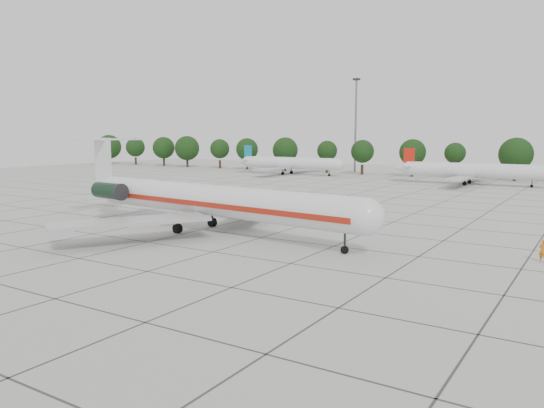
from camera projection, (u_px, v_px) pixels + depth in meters
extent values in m
plane|color=beige|center=(263.00, 237.00, 53.73)|extent=(260.00, 260.00, 0.00)
cube|color=#383838|center=(328.00, 218.00, 66.29)|extent=(170.00, 170.00, 0.02)
cylinder|color=silver|center=(214.00, 200.00, 55.71)|extent=(35.90, 7.17, 3.28)
sphere|color=silver|center=(366.00, 217.00, 44.64)|extent=(3.28, 3.28, 3.28)
cone|color=silver|center=(102.00, 188.00, 68.31)|extent=(5.29, 3.80, 3.28)
cube|color=#A01D0E|center=(225.00, 201.00, 57.02)|extent=(34.56, 3.86, 0.55)
cube|color=#A01D0E|center=(203.00, 204.00, 54.45)|extent=(34.56, 3.86, 0.55)
cube|color=#B7BABC|center=(252.00, 203.00, 64.34)|extent=(9.11, 15.58, 0.30)
cube|color=#B7BABC|center=(130.00, 221.00, 50.50)|extent=(11.64, 15.10, 0.30)
cube|color=black|center=(145.00, 187.00, 66.31)|extent=(2.31, 1.52, 0.25)
cylinder|color=black|center=(150.00, 187.00, 66.85)|extent=(4.94, 2.40, 1.89)
cube|color=black|center=(115.00, 190.00, 62.85)|extent=(2.31, 1.52, 0.25)
cylinder|color=black|center=(110.00, 191.00, 62.31)|extent=(4.94, 2.40, 1.89)
cube|color=silver|center=(103.00, 161.00, 67.55)|extent=(3.19, 0.62, 5.96)
cube|color=silver|center=(99.00, 139.00, 67.61)|extent=(4.27, 12.17, 0.22)
cylinder|color=black|center=(345.00, 243.00, 46.20)|extent=(0.22, 0.22, 1.89)
cylinder|color=black|center=(345.00, 250.00, 46.28)|extent=(0.72, 0.35, 0.70)
cylinder|color=black|center=(212.00, 215.00, 59.84)|extent=(0.26, 0.26, 1.79)
cylinder|color=black|center=(212.00, 222.00, 59.94)|extent=(1.05, 0.70, 0.99)
cylinder|color=black|center=(177.00, 221.00, 55.84)|extent=(0.26, 0.26, 1.79)
cylinder|color=black|center=(177.00, 229.00, 55.94)|extent=(1.05, 0.70, 0.99)
imported|color=#D06E0C|center=(543.00, 251.00, 43.17)|extent=(0.73, 0.51, 1.89)
cylinder|color=silver|center=(290.00, 163.00, 137.67)|extent=(27.20, 3.00, 3.00)
cube|color=#B7BABC|center=(287.00, 167.00, 138.36)|extent=(3.50, 27.20, 0.25)
cube|color=#0B6B99|center=(248.00, 152.00, 144.46)|extent=(2.40, 0.25, 3.60)
cylinder|color=black|center=(291.00, 172.00, 140.38)|extent=(0.80, 0.45, 0.80)
cylinder|color=black|center=(283.00, 173.00, 136.70)|extent=(0.80, 0.45, 0.80)
cylinder|color=silver|center=(473.00, 170.00, 109.21)|extent=(27.20, 3.00, 3.00)
cube|color=#B7BABC|center=(467.00, 176.00, 109.90)|extent=(3.50, 27.20, 0.25)
cube|color=red|center=(409.00, 156.00, 116.00)|extent=(2.40, 0.25, 3.60)
cylinder|color=black|center=(469.00, 182.00, 111.92)|extent=(0.80, 0.45, 0.80)
cylinder|color=black|center=(465.00, 184.00, 108.24)|extent=(0.80, 0.45, 0.80)
cylinder|color=#332114|center=(110.00, 160.00, 189.16)|extent=(0.70, 0.70, 2.50)
sphere|color=black|center=(109.00, 147.00, 188.54)|extent=(8.44, 8.44, 8.44)
cylinder|color=#332114|center=(136.00, 161.00, 182.16)|extent=(0.70, 0.70, 2.50)
sphere|color=black|center=(135.00, 147.00, 181.54)|extent=(6.44, 6.44, 6.44)
cylinder|color=#332114|center=(164.00, 162.00, 175.17)|extent=(0.70, 0.70, 2.50)
sphere|color=black|center=(164.00, 148.00, 174.55)|extent=(7.14, 7.14, 7.14)
cylinder|color=#332114|center=(187.00, 163.00, 169.76)|extent=(0.70, 0.70, 2.50)
sphere|color=black|center=(187.00, 148.00, 169.14)|extent=(7.79, 7.79, 7.79)
cylinder|color=#332114|center=(220.00, 164.00, 162.76)|extent=(0.70, 0.70, 2.50)
sphere|color=black|center=(220.00, 149.00, 162.14)|extent=(5.94, 5.94, 5.94)
cylinder|color=#332114|center=(247.00, 165.00, 157.36)|extent=(0.70, 0.70, 2.50)
sphere|color=black|center=(247.00, 149.00, 156.74)|extent=(6.57, 6.57, 6.57)
cylinder|color=#332114|center=(285.00, 167.00, 150.36)|extent=(0.70, 0.70, 2.50)
sphere|color=black|center=(285.00, 150.00, 149.74)|extent=(7.15, 7.15, 7.15)
cylinder|color=#332114|center=(327.00, 168.00, 143.37)|extent=(0.70, 0.70, 2.50)
sphere|color=black|center=(327.00, 151.00, 142.75)|extent=(5.43, 5.43, 5.43)
cylinder|color=#332114|center=(362.00, 170.00, 137.96)|extent=(0.70, 0.70, 2.50)
sphere|color=black|center=(362.00, 151.00, 137.34)|extent=(5.99, 5.99, 5.99)
cylinder|color=#332114|center=(412.00, 172.00, 130.97)|extent=(0.70, 0.70, 2.50)
sphere|color=black|center=(413.00, 152.00, 130.35)|extent=(6.50, 6.50, 6.50)
cylinder|color=#332114|center=(454.00, 173.00, 125.56)|extent=(0.70, 0.70, 2.50)
sphere|color=black|center=(455.00, 153.00, 124.94)|extent=(4.93, 4.93, 4.93)
cylinder|color=#332114|center=(515.00, 175.00, 118.56)|extent=(0.70, 0.70, 2.50)
sphere|color=black|center=(516.00, 154.00, 117.94)|extent=(7.40, 7.40, 7.40)
cylinder|color=slate|center=(356.00, 127.00, 145.07)|extent=(0.56, 0.56, 25.00)
cube|color=black|center=(357.00, 79.00, 143.41)|extent=(1.60, 1.60, 0.50)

